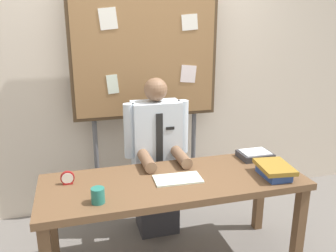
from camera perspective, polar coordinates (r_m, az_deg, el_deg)
The scene contains 9 objects.
back_wall at distance 3.35m, azimuth -4.40°, elevation 8.92°, with size 6.40×0.08×2.70m, color beige.
desk at distance 2.53m, azimuth 0.99°, elevation -10.51°, with size 1.88×0.68×0.73m.
person at distance 2.99m, azimuth -1.87°, elevation -6.19°, with size 0.55×0.56×1.38m.
bulletin_board at distance 3.13m, azimuth -3.71°, elevation 11.87°, with size 1.33×0.09×2.17m.
book_stack at distance 2.63m, azimuth 17.12°, elevation -6.96°, with size 0.26×0.32×0.09m.
open_notebook at distance 2.48m, azimuth 1.62°, elevation -8.73°, with size 0.34×0.19×0.01m, color silver.
desk_clock at distance 2.50m, azimuth -16.26°, elevation -8.30°, with size 0.09×0.04×0.09m.
coffee_mug at distance 2.21m, azimuth -11.50°, elevation -11.19°, with size 0.08×0.08×0.10m, color #267266.
paper_tray at distance 2.94m, azimuth 14.17°, elevation -4.64°, with size 0.26×0.20×0.06m.
Camera 1 is at (-0.65, -2.16, 1.79)m, focal length 36.90 mm.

